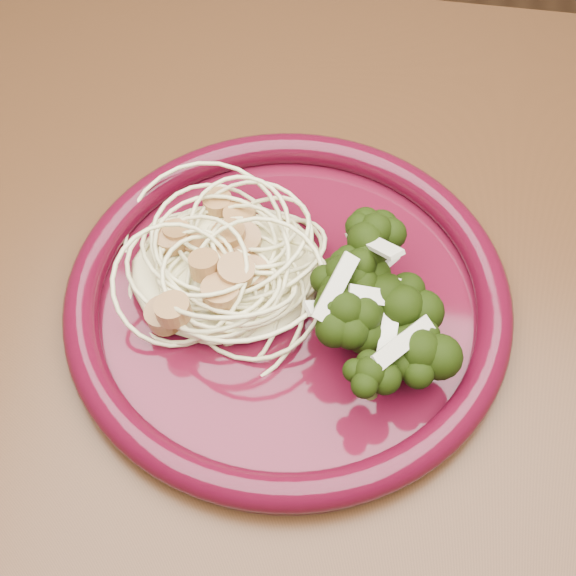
# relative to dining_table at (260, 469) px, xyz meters

# --- Properties ---
(dining_table) EXTENTS (1.20, 0.80, 0.75)m
(dining_table) POSITION_rel_dining_table_xyz_m (0.00, 0.00, 0.00)
(dining_table) COLOR #472814
(dining_table) RESTS_ON ground
(dinner_plate) EXTENTS (0.34, 0.34, 0.02)m
(dinner_plate) POSITION_rel_dining_table_xyz_m (0.01, 0.07, 0.11)
(dinner_plate) COLOR #440918
(dinner_plate) RESTS_ON dining_table
(spaghetti_pile) EXTENTS (0.14, 0.13, 0.03)m
(spaghetti_pile) POSITION_rel_dining_table_xyz_m (-0.03, 0.08, 0.12)
(spaghetti_pile) COLOR beige
(spaghetti_pile) RESTS_ON dinner_plate
(scallop_cluster) EXTENTS (0.13, 0.13, 0.04)m
(scallop_cluster) POSITION_rel_dining_table_xyz_m (-0.03, 0.08, 0.15)
(scallop_cluster) COLOR #A67744
(scallop_cluster) RESTS_ON spaghetti_pile
(broccoli_pile) EXTENTS (0.12, 0.16, 0.05)m
(broccoli_pile) POSITION_rel_dining_table_xyz_m (0.06, 0.05, 0.13)
(broccoli_pile) COLOR black
(broccoli_pile) RESTS_ON dinner_plate
(onion_garnish) EXTENTS (0.08, 0.10, 0.05)m
(onion_garnish) POSITION_rel_dining_table_xyz_m (0.06, 0.05, 0.16)
(onion_garnish) COLOR beige
(onion_garnish) RESTS_ON broccoli_pile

